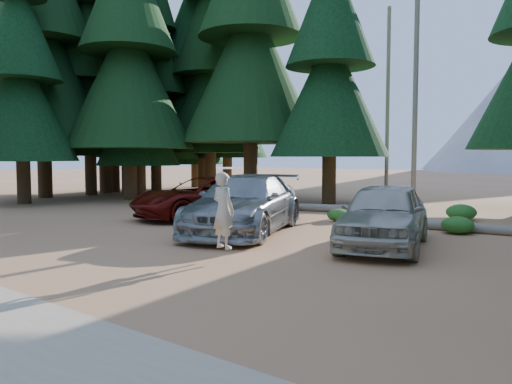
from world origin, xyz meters
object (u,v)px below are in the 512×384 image
silver_minivan_center (245,204)px  log_right (446,226)px  log_left (340,209)px  log_mid (405,220)px  silver_minivan_right (384,215)px  frisbee_player (223,210)px  red_pickup (204,197)px

silver_minivan_center → log_right: 6.34m
log_left → log_mid: size_ratio=1.52×
silver_minivan_right → frisbee_player: size_ratio=2.70×
silver_minivan_right → log_left: 7.96m
silver_minivan_center → log_mid: (3.14, 4.90, -0.76)m
silver_minivan_right → log_right: size_ratio=1.10×
silver_minivan_right → log_left: size_ratio=1.10×
log_left → log_mid: log_left is taller
log_left → log_right: bearing=-39.0°
log_left → log_right: (5.06, -2.52, -0.02)m
silver_minivan_center → log_left: (-0.30, 6.66, -0.72)m
silver_minivan_center → log_right: (4.75, 4.14, -0.73)m
red_pickup → log_left: (3.24, 4.75, -0.62)m
silver_minivan_center → log_mid: size_ratio=2.07×
silver_minivan_center → red_pickup: bearing=131.3°
red_pickup → log_left: 5.79m
frisbee_player → log_right: 8.08m
silver_minivan_right → log_right: silver_minivan_right is taller
log_mid → log_right: (1.61, -0.77, 0.02)m
log_mid → log_right: 1.79m
frisbee_player → log_left: (-2.48, 10.12, -0.97)m
red_pickup → log_left: red_pickup is taller
silver_minivan_right → frisbee_player: bearing=-136.1°
frisbee_player → log_right: bearing=-100.2°
silver_minivan_center → log_mid: silver_minivan_center is taller
log_right → silver_minivan_right: bearing=-98.8°
log_left → silver_minivan_right: bearing=-66.4°
silver_minivan_right → log_mid: silver_minivan_right is taller
red_pickup → silver_minivan_right: size_ratio=1.14×
frisbee_player → log_mid: (0.96, 8.36, -1.01)m
frisbee_player → log_mid: frisbee_player is taller
silver_minivan_right → silver_minivan_center: bearing=167.7°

